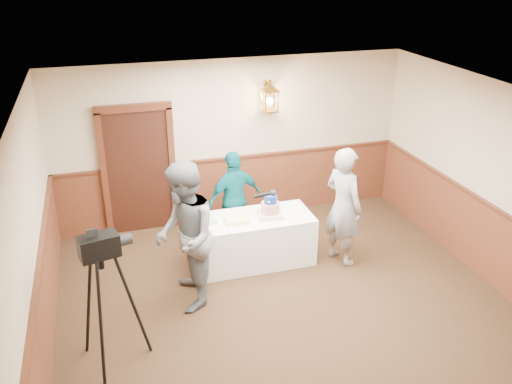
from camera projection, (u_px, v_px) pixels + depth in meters
ground at (305, 337)px, 6.69m from camera, size 7.00×7.00×0.00m
room_shell at (291, 212)px, 6.45m from camera, size 6.02×7.02×2.81m
display_table at (252, 240)px, 8.17m from camera, size 1.80×0.80×0.75m
tiered_cake at (270, 208)px, 7.99m from camera, size 0.38×0.38×0.35m
sheet_cake_yellow at (237, 220)px, 7.87m from camera, size 0.34×0.26×0.07m
sheet_cake_green at (205, 220)px, 7.86m from camera, size 0.33×0.28×0.07m
interviewer at (185, 237)px, 6.94m from camera, size 1.57×1.04×2.01m
baker at (343, 206)px, 7.98m from camera, size 0.66×0.78×1.83m
assistant_p at (235, 199)px, 8.52m from camera, size 0.99×0.62×1.58m
tv_camera_rig at (108, 310)px, 5.95m from camera, size 0.66×0.62×1.68m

